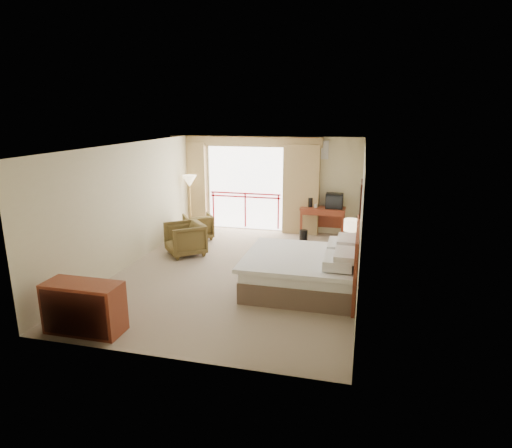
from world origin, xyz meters
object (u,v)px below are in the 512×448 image
(armchair_near, at_px, (186,254))
(side_table, at_px, (186,231))
(tv, at_px, (334,201))
(wastebasket, at_px, (303,235))
(armchair_far, at_px, (199,238))
(dresser, at_px, (84,308))
(desk, at_px, (323,213))
(table_lamp, at_px, (351,226))
(bed, at_px, (304,270))
(floor_lamp, at_px, (190,183))
(nightstand, at_px, (349,257))

(armchair_near, bearing_deg, side_table, 162.23)
(tv, xyz_separation_m, wastebasket, (-0.75, -0.54, -0.87))
(armchair_far, relative_size, dresser, 0.61)
(desk, xyz_separation_m, armchair_near, (-3.05, -2.51, -0.62))
(dresser, bearing_deg, armchair_far, 91.71)
(dresser, bearing_deg, tv, 61.74)
(dresser, bearing_deg, wastebasket, 65.36)
(table_lamp, bearing_deg, wastebasket, 123.70)
(bed, bearing_deg, desk, 90.17)
(desk, distance_m, wastebasket, 0.89)
(desk, distance_m, floor_lamp, 3.85)
(side_table, distance_m, dresser, 4.64)
(armchair_far, height_order, armchair_near, armchair_near)
(wastebasket, relative_size, dresser, 0.22)
(armchair_far, relative_size, side_table, 1.44)
(nightstand, xyz_separation_m, dresser, (-3.91, -3.83, 0.13))
(table_lamp, height_order, armchair_near, table_lamp)
(armchair_far, bearing_deg, wastebasket, 156.69)
(table_lamp, distance_m, desk, 2.66)
(bed, relative_size, side_table, 4.12)
(bed, bearing_deg, wastebasket, 97.94)
(tv, distance_m, armchair_near, 4.27)
(armchair_near, bearing_deg, floor_lamp, 158.50)
(wastebasket, relative_size, floor_lamp, 0.17)
(bed, height_order, side_table, bed)
(wastebasket, height_order, armchair_far, armchair_far)
(wastebasket, height_order, side_table, side_table)
(wastebasket, xyz_separation_m, armchair_near, (-2.60, -1.90, -0.14))
(nightstand, relative_size, side_table, 1.06)
(bed, xyz_separation_m, wastebasket, (-0.46, 3.28, -0.24))
(nightstand, height_order, floor_lamp, floor_lamp)
(nightstand, height_order, armchair_far, nightstand)
(table_lamp, distance_m, dresser, 5.54)
(table_lamp, xyz_separation_m, side_table, (-4.18, 0.75, -0.62))
(tv, height_order, dresser, tv)
(desk, height_order, floor_lamp, floor_lamp)
(armchair_near, relative_size, side_table, 1.67)
(tv, bearing_deg, floor_lamp, -159.37)
(desk, height_order, dresser, dresser)
(bed, height_order, floor_lamp, floor_lamp)
(bed, distance_m, wastebasket, 3.32)
(desk, bearing_deg, armchair_far, -156.80)
(tv, xyz_separation_m, side_table, (-3.66, -1.70, -0.65))
(dresser, bearing_deg, desk, 64.10)
(side_table, bearing_deg, armchair_near, -67.52)
(tv, distance_m, wastebasket, 1.27)
(floor_lamp, xyz_separation_m, dresser, (0.66, -5.94, -0.99))
(side_table, bearing_deg, wastebasket, 21.57)
(table_lamp, relative_size, armchair_near, 0.64)
(table_lamp, xyz_separation_m, tv, (-0.52, 2.45, 0.03))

